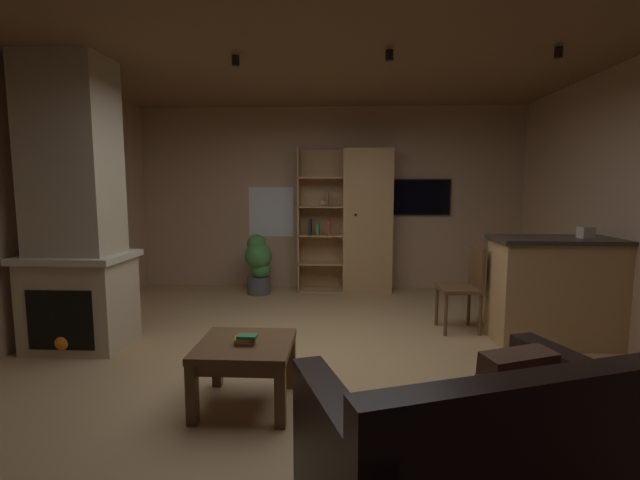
# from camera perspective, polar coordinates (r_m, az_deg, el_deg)

# --- Properties ---
(floor) EXTENTS (5.74, 6.12, 0.02)m
(floor) POSITION_cam_1_polar(r_m,az_deg,el_deg) (4.10, -0.31, -15.57)
(floor) COLOR tan
(floor) RESTS_ON ground
(wall_back) EXTENTS (5.86, 0.06, 2.73)m
(wall_back) POSITION_cam_1_polar(r_m,az_deg,el_deg) (6.88, 1.19, 5.27)
(wall_back) COLOR tan
(wall_back) RESTS_ON ground
(ceiling) EXTENTS (5.74, 6.12, 0.02)m
(ceiling) POSITION_cam_1_polar(r_m,az_deg,el_deg) (3.97, -0.33, 24.23)
(ceiling) COLOR brown
(window_pane_back) EXTENTS (0.69, 0.01, 0.76)m
(window_pane_back) POSITION_cam_1_polar(r_m,az_deg,el_deg) (6.94, -6.21, 3.58)
(window_pane_back) COLOR white
(stone_fireplace) EXTENTS (0.95, 0.75, 2.73)m
(stone_fireplace) POSITION_cam_1_polar(r_m,az_deg,el_deg) (4.85, -28.63, 2.21)
(stone_fireplace) COLOR #BCAD8E
(stone_fireplace) RESTS_ON ground
(bookshelf_cabinet) EXTENTS (1.37, 0.41, 2.09)m
(bookshelf_cabinet) POSITION_cam_1_polar(r_m,az_deg,el_deg) (6.62, 5.26, 2.34)
(bookshelf_cabinet) COLOR tan
(bookshelf_cabinet) RESTS_ON ground
(kitchen_bar_counter) EXTENTS (1.43, 0.64, 1.05)m
(kitchen_bar_counter) POSITION_cam_1_polar(r_m,az_deg,el_deg) (5.07, 28.78, -5.64)
(kitchen_bar_counter) COLOR tan
(kitchen_bar_counter) RESTS_ON ground
(tissue_box) EXTENTS (0.13, 0.13, 0.11)m
(tissue_box) POSITION_cam_1_polar(r_m,az_deg,el_deg) (5.03, 30.65, 0.84)
(tissue_box) COLOR #BFB299
(tissue_box) RESTS_ON kitchen_bar_counter
(leather_couch) EXTENTS (1.70, 1.36, 0.84)m
(leather_couch) POSITION_cam_1_polar(r_m,az_deg,el_deg) (2.43, 19.06, -24.65)
(leather_couch) COLOR black
(leather_couch) RESTS_ON ground
(coffee_table) EXTENTS (0.66, 0.66, 0.46)m
(coffee_table) POSITION_cam_1_polar(r_m,az_deg,el_deg) (3.32, -9.46, -14.11)
(coffee_table) COLOR brown
(coffee_table) RESTS_ON ground
(table_book_0) EXTENTS (0.13, 0.09, 0.03)m
(table_book_0) POSITION_cam_1_polar(r_m,az_deg,el_deg) (3.23, -9.53, -12.77)
(table_book_0) COLOR brown
(table_book_0) RESTS_ON coffee_table
(table_book_1) EXTENTS (0.13, 0.11, 0.02)m
(table_book_1) POSITION_cam_1_polar(r_m,az_deg,el_deg) (3.24, -9.67, -12.26)
(table_book_1) COLOR gold
(table_book_1) RESTS_ON coffee_table
(table_book_2) EXTENTS (0.14, 0.09, 0.02)m
(table_book_2) POSITION_cam_1_polar(r_m,az_deg,el_deg) (3.22, -9.24, -11.97)
(table_book_2) COLOR #387247
(table_book_2) RESTS_ON coffee_table
(dining_chair) EXTENTS (0.44, 0.44, 0.92)m
(dining_chair) POSITION_cam_1_polar(r_m,az_deg,el_deg) (5.08, 18.07, -5.12)
(dining_chair) COLOR brown
(dining_chair) RESTS_ON ground
(potted_floor_plant) EXTENTS (0.39, 0.39, 0.87)m
(potted_floor_plant) POSITION_cam_1_polar(r_m,az_deg,el_deg) (6.54, -7.79, -2.85)
(potted_floor_plant) COLOR #4C4C51
(potted_floor_plant) RESTS_ON ground
(wall_mounted_tv) EXTENTS (0.95, 0.06, 0.53)m
(wall_mounted_tv) POSITION_cam_1_polar(r_m,az_deg,el_deg) (6.90, 12.34, 5.34)
(wall_mounted_tv) COLOR black
(track_light_spot_0) EXTENTS (0.07, 0.07, 0.09)m
(track_light_spot_0) POSITION_cam_1_polar(r_m,az_deg,el_deg) (4.71, -26.81, 19.72)
(track_light_spot_0) COLOR black
(track_light_spot_1) EXTENTS (0.07, 0.07, 0.09)m
(track_light_spot_1) POSITION_cam_1_polar(r_m,az_deg,el_deg) (4.35, -10.66, 21.45)
(track_light_spot_1) COLOR black
(track_light_spot_2) EXTENTS (0.07, 0.07, 0.09)m
(track_light_spot_2) POSITION_cam_1_polar(r_m,az_deg,el_deg) (4.17, 8.78, 22.14)
(track_light_spot_2) COLOR black
(track_light_spot_3) EXTENTS (0.07, 0.07, 0.09)m
(track_light_spot_3) POSITION_cam_1_polar(r_m,az_deg,el_deg) (4.52, 28.00, 20.25)
(track_light_spot_3) COLOR black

